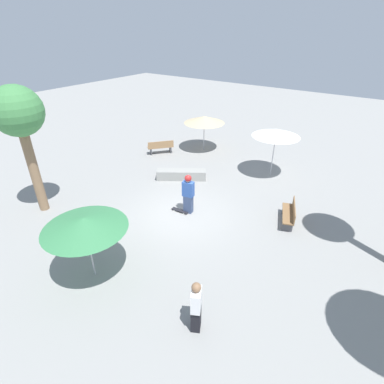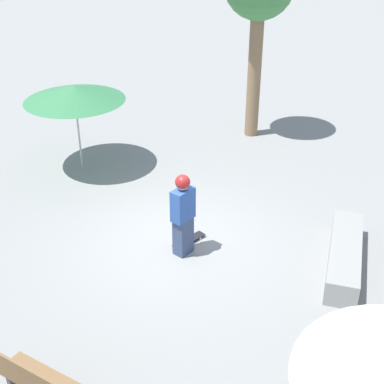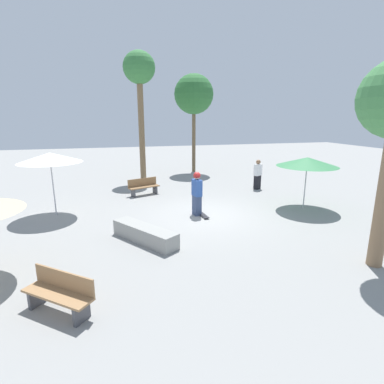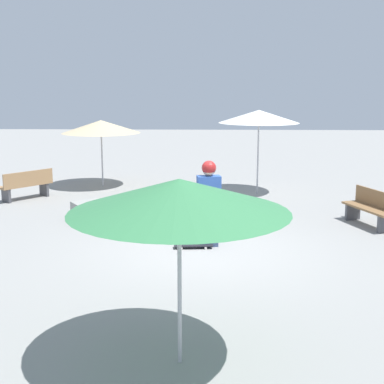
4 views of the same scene
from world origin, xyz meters
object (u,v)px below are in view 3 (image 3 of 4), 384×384
(skateboard, at_px, (204,215))
(skater_main, at_px, (197,192))
(concrete_ledge, at_px, (145,234))
(bystander_watching, at_px, (258,174))
(shade_umbrella_green, at_px, (307,162))
(bench_near, at_px, (144,187))
(palm_tree_far_back, at_px, (139,74))
(shade_umbrella_white, at_px, (50,158))
(palm_tree_right, at_px, (194,95))
(bench_far, at_px, (60,293))

(skateboard, bearing_deg, skater_main, -151.75)
(concrete_ledge, distance_m, bystander_watching, 8.95)
(shade_umbrella_green, bearing_deg, bystander_watching, 4.28)
(skateboard, height_order, bench_near, bench_near)
(palm_tree_far_back, bearing_deg, bystander_watching, -126.27)
(concrete_ledge, height_order, bench_near, bench_near)
(skateboard, relative_size, shade_umbrella_white, 0.32)
(bench_near, xyz_separation_m, palm_tree_right, (5.86, -4.29, 4.99))
(palm_tree_right, height_order, bystander_watching, palm_tree_right)
(shade_umbrella_green, bearing_deg, palm_tree_far_back, 37.04)
(bench_far, relative_size, palm_tree_right, 0.22)
(shade_umbrella_green, xyz_separation_m, shade_umbrella_white, (1.82, 10.40, 0.31))
(skater_main, xyz_separation_m, concrete_ledge, (-2.17, 2.37, -0.71))
(bench_far, height_order, bystander_watching, bystander_watching)
(shade_umbrella_green, height_order, bystander_watching, shade_umbrella_green)
(concrete_ledge, xyz_separation_m, palm_tree_right, (11.88, -4.92, 5.16))
(palm_tree_far_back, bearing_deg, skateboard, -169.26)
(skater_main, relative_size, shade_umbrella_green, 0.70)
(skateboard, xyz_separation_m, bystander_watching, (3.83, -4.32, 0.77))
(skateboard, height_order, bench_far, bench_far)
(bench_near, distance_m, bench_far, 9.60)
(skateboard, relative_size, bench_near, 0.49)
(concrete_ledge, height_order, bench_far, bench_far)
(bench_far, bearing_deg, skater_main, -89.83)
(skater_main, height_order, skateboard, skater_main)
(shade_umbrella_white, height_order, palm_tree_far_back, palm_tree_far_back)
(skateboard, bearing_deg, bystander_watching, 127.06)
(concrete_ledge, distance_m, palm_tree_far_back, 11.77)
(palm_tree_far_back, height_order, bystander_watching, palm_tree_far_back)
(skater_main, height_order, bystander_watching, skater_main)
(shade_umbrella_green, bearing_deg, bench_near, 57.45)
(bench_near, relative_size, palm_tree_far_back, 0.21)
(bench_far, bearing_deg, shade_umbrella_green, -111.60)
(skater_main, bearing_deg, bystander_watching, 117.52)
(shade_umbrella_green, bearing_deg, bench_far, 118.52)
(skateboard, xyz_separation_m, palm_tree_far_back, (8.12, 1.54, 6.34))
(shade_umbrella_white, bearing_deg, bench_far, -170.50)
(skateboard, distance_m, bench_near, 4.61)
(bench_far, bearing_deg, shade_umbrella_white, -40.62)
(bench_near, relative_size, bench_far, 1.09)
(skater_main, xyz_separation_m, bystander_watching, (3.52, -4.52, -0.14))
(bench_far, distance_m, palm_tree_right, 17.34)
(bench_far, distance_m, palm_tree_far_back, 14.79)
(shade_umbrella_green, bearing_deg, concrete_ledge, 104.38)
(shade_umbrella_green, distance_m, palm_tree_right, 10.82)
(skater_main, distance_m, palm_tree_far_back, 9.61)
(skateboard, height_order, palm_tree_right, palm_tree_right)
(skater_main, bearing_deg, palm_tree_far_back, 179.36)
(skater_main, bearing_deg, bench_far, -50.10)
(bystander_watching, bearing_deg, palm_tree_right, -100.02)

